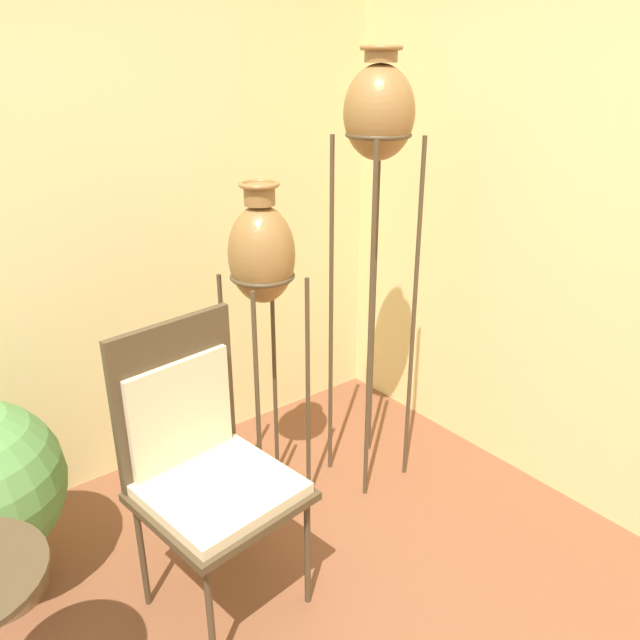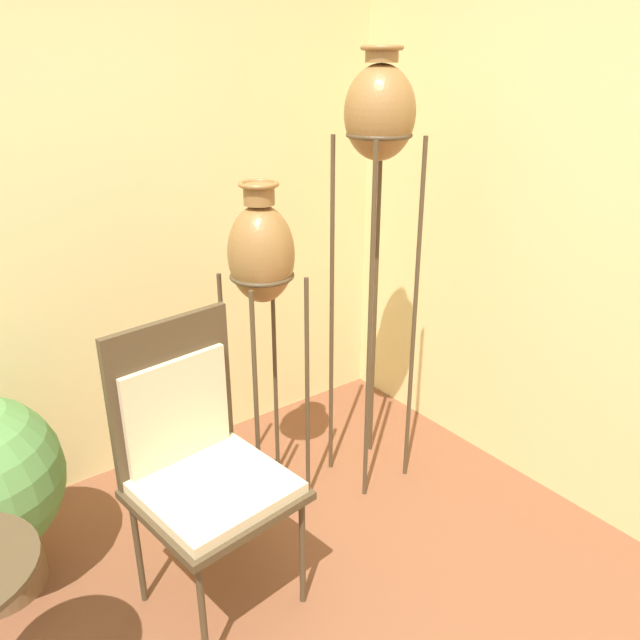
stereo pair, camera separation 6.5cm
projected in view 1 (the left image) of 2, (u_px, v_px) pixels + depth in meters
The scene contains 4 objects.
wall_back at pixel (31, 212), 2.58m from camera, with size 7.60×0.06×2.70m.
vase_stand_tall at pixel (379, 128), 2.54m from camera, with size 0.29×0.29×1.99m.
vase_stand_medium at pixel (262, 260), 2.56m from camera, with size 0.28×0.28×1.49m.
chair at pixel (202, 456), 2.23m from camera, with size 0.57×0.56×1.10m.
Camera 1 is at (-0.64, -0.92, 1.92)m, focal length 35.00 mm.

